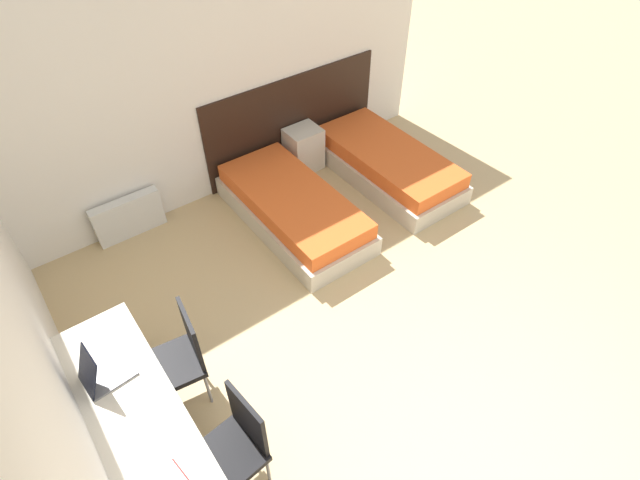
# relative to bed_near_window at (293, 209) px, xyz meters

# --- Properties ---
(ground_plane) EXTENTS (20.00, 20.00, 0.00)m
(ground_plane) POSITION_rel_bed_near_window_xyz_m (-0.27, -3.10, -0.20)
(ground_plane) COLOR tan
(wall_back) EXTENTS (5.54, 0.05, 2.70)m
(wall_back) POSITION_rel_bed_near_window_xyz_m (-0.27, 1.02, 1.15)
(wall_back) COLOR white
(wall_back) RESTS_ON ground_plane
(wall_left) EXTENTS (0.05, 5.10, 2.70)m
(wall_left) POSITION_rel_bed_near_window_xyz_m (-2.57, -1.06, 1.15)
(wall_left) COLOR white
(wall_left) RESTS_ON ground_plane
(headboard_panel) EXTENTS (2.36, 0.03, 1.13)m
(headboard_panel) POSITION_rel_bed_near_window_xyz_m (0.68, 0.98, 0.36)
(headboard_panel) COLOR black
(headboard_panel) RESTS_ON ground_plane
(bed_near_window) EXTENTS (0.89, 1.90, 0.41)m
(bed_near_window) POSITION_rel_bed_near_window_xyz_m (0.00, 0.00, 0.00)
(bed_near_window) COLOR beige
(bed_near_window) RESTS_ON ground_plane
(bed_near_door) EXTENTS (0.89, 1.90, 0.41)m
(bed_near_door) POSITION_rel_bed_near_window_xyz_m (1.37, 0.00, 0.00)
(bed_near_door) COLOR beige
(bed_near_door) RESTS_ON ground_plane
(nightstand) EXTENTS (0.41, 0.34, 0.54)m
(nightstand) POSITION_rel_bed_near_window_xyz_m (0.68, 0.78, 0.07)
(nightstand) COLOR beige
(nightstand) RESTS_ON ground_plane
(radiator) EXTENTS (0.72, 0.12, 0.45)m
(radiator) POSITION_rel_bed_near_window_xyz_m (-1.49, 0.90, 0.03)
(radiator) COLOR silver
(radiator) RESTS_ON ground_plane
(desk) EXTENTS (0.55, 1.91, 0.72)m
(desk) POSITION_rel_bed_near_window_xyz_m (-2.26, -1.60, 0.36)
(desk) COLOR beige
(desk) RESTS_ON ground_plane
(chair_near_laptop) EXTENTS (0.47, 0.47, 0.93)m
(chair_near_laptop) POSITION_rel_bed_near_window_xyz_m (-1.82, -1.18, 0.31)
(chair_near_laptop) COLOR black
(chair_near_laptop) RESTS_ON ground_plane
(chair_near_notebook) EXTENTS (0.45, 0.45, 0.93)m
(chair_near_notebook) POSITION_rel_bed_near_window_xyz_m (-1.82, -2.02, 0.31)
(chair_near_notebook) COLOR black
(chair_near_notebook) RESTS_ON ground_plane
(laptop) EXTENTS (0.34, 0.26, 0.32)m
(laptop) POSITION_rel_bed_near_window_xyz_m (-2.34, -1.20, 0.59)
(laptop) COLOR slate
(laptop) RESTS_ON desk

